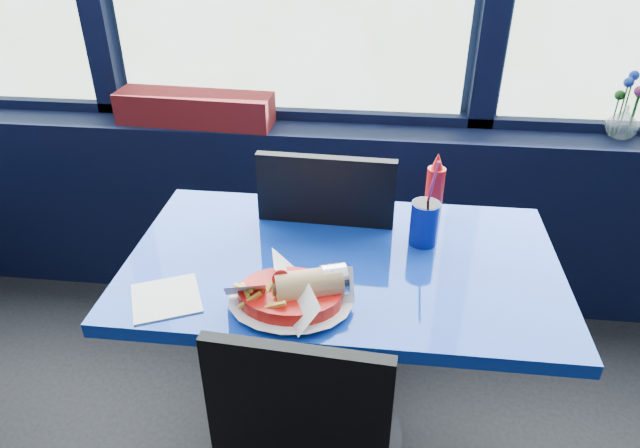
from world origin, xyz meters
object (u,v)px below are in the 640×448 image
Objects in this scene: ketchup_bottle at (435,188)px; soda_cup at (424,222)px; near_table at (342,309)px; flower_vase at (624,118)px; chair_near_back at (328,251)px; food_basket at (293,294)px; planter_box at (195,108)px.

soda_cup reaches higher than ketchup_bottle.
flower_vase is at bearing 41.12° from near_table.
food_basket is (-0.03, -0.54, 0.23)m from chair_near_back.
soda_cup is (-0.78, -0.77, -0.06)m from flower_vase.
food_basket is (0.57, -1.06, -0.08)m from planter_box.
planter_box is 1.68m from flower_vase.
near_table is 0.35m from soda_cup.
planter_box is 3.01× the size of ketchup_bottle.
food_basket is at bearing -115.96° from near_table.
soda_cup is at bearing 50.67° from food_basket.
soda_cup is (0.33, 0.33, 0.03)m from food_basket.
ketchup_bottle is at bearing 59.51° from food_basket.
soda_cup is at bearing 25.96° from near_table.
planter_box is 2.20× the size of food_basket.
planter_box is at bearing 124.07° from food_basket.
food_basket is at bearing 88.69° from chair_near_back.
soda_cup reaches higher than chair_near_back.
chair_near_back is 0.44m from ketchup_bottle.
soda_cup reaches higher than planter_box.
food_basket is at bearing -126.36° from ketchup_bottle.
soda_cup is at bearing -102.06° from ketchup_bottle.
ketchup_bottle is at bearing 176.23° from chair_near_back.
flower_vase is at bearing 44.53° from soda_cup.
chair_near_back is 4.60× the size of ketchup_bottle.
soda_cup is at bearing -135.47° from flower_vase.
food_basket is at bearing -135.39° from flower_vase.
soda_cup is (0.22, 0.11, 0.25)m from near_table.
near_table is at bearing -138.88° from flower_vase.
flower_vase is (1.08, 0.56, 0.32)m from chair_near_back.
flower_vase reaches higher than ketchup_bottle.
near_table is 5.68× the size of ketchup_bottle.
food_basket is (-0.11, -0.22, 0.22)m from near_table.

